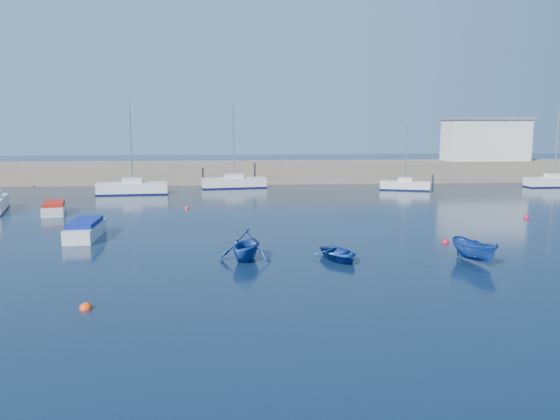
{
  "coord_description": "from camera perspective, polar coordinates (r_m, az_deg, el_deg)",
  "views": [
    {
      "loc": [
        -0.64,
        -20.09,
        6.99
      ],
      "look_at": [
        1.97,
        14.24,
        1.6
      ],
      "focal_mm": 35.0,
      "sensor_mm": 36.0,
      "label": 1
    }
  ],
  "objects": [
    {
      "name": "ground",
      "position": [
        21.28,
        -2.42,
        -10.28
      ],
      "size": [
        220.0,
        220.0,
        0.0
      ],
      "primitive_type": "plane",
      "color": "#0B1C32",
      "rests_on": "ground"
    },
    {
      "name": "back_wall",
      "position": [
        66.34,
        -3.79,
        3.96
      ],
      "size": [
        96.0,
        4.5,
        2.6
      ],
      "primitive_type": "cube",
      "color": "#706655",
      "rests_on": "ground"
    },
    {
      "name": "harbor_office",
      "position": [
        72.87,
        20.67,
        6.84
      ],
      "size": [
        10.0,
        4.0,
        5.0
      ],
      "primitive_type": "cube",
      "color": "silver",
      "rests_on": "back_wall"
    },
    {
      "name": "sailboat_5",
      "position": [
        57.42,
        -15.14,
        2.26
      ],
      "size": [
        7.14,
        2.52,
        9.24
      ],
      "rotation": [
        0.0,
        0.0,
        1.65
      ],
      "color": "silver",
      "rests_on": "ground"
    },
    {
      "name": "sailboat_6",
      "position": [
        61.3,
        -4.83,
        2.9
      ],
      "size": [
        7.31,
        3.11,
        9.26
      ],
      "rotation": [
        0.0,
        0.0,
        1.73
      ],
      "color": "silver",
      "rests_on": "ground"
    },
    {
      "name": "sailboat_7",
      "position": [
        60.53,
        12.92,
        2.55
      ],
      "size": [
        5.45,
        3.04,
        7.01
      ],
      "rotation": [
        0.0,
        0.0,
        1.25
      ],
      "color": "silver",
      "rests_on": "ground"
    },
    {
      "name": "sailboat_8",
      "position": [
        69.5,
        26.73,
        2.66
      ],
      "size": [
        6.7,
        2.32,
        8.64
      ],
      "rotation": [
        0.0,
        0.0,
        1.64
      ],
      "color": "silver",
      "rests_on": "ground"
    },
    {
      "name": "motorboat_1",
      "position": [
        36.14,
        -19.68,
        -1.92
      ],
      "size": [
        1.78,
        4.69,
        1.14
      ],
      "rotation": [
        0.0,
        0.0,
        0.03
      ],
      "color": "silver",
      "rests_on": "ground"
    },
    {
      "name": "motorboat_2",
      "position": [
        47.05,
        -22.53,
        0.21
      ],
      "size": [
        2.63,
        4.78,
        0.93
      ],
      "rotation": [
        0.0,
        0.0,
        0.24
      ],
      "color": "silver",
      "rests_on": "ground"
    },
    {
      "name": "dinghy_center",
      "position": [
        28.72,
        6.21,
        -4.6
      ],
      "size": [
        2.97,
        3.54,
        0.63
      ],
      "primitive_type": "imported",
      "rotation": [
        0.0,
        0.0,
        0.3
      ],
      "color": "navy",
      "rests_on": "ground"
    },
    {
      "name": "dinghy_left",
      "position": [
        28.43,
        -3.6,
        -3.64
      ],
      "size": [
        3.54,
        3.82,
        1.65
      ],
      "primitive_type": "imported",
      "rotation": [
        0.0,
        0.0,
        -0.31
      ],
      "color": "navy",
      "rests_on": "ground"
    },
    {
      "name": "dinghy_right",
      "position": [
        29.81,
        19.69,
        -4.02
      ],
      "size": [
        2.01,
        3.29,
        1.19
      ],
      "primitive_type": "imported",
      "rotation": [
        0.0,
        0.0,
        0.3
      ],
      "color": "navy",
      "rests_on": "ground"
    },
    {
      "name": "buoy_0",
      "position": [
        22.54,
        -19.61,
        -9.7
      ],
      "size": [
        0.5,
        0.5,
        0.5
      ],
      "primitive_type": "sphere",
      "color": "#FF3F0D",
      "rests_on": "ground"
    },
    {
      "name": "buoy_1",
      "position": [
        34.17,
        16.9,
        -3.3
      ],
      "size": [
        0.44,
        0.44,
        0.44
      ],
      "primitive_type": "sphere",
      "color": "#BA0D2F",
      "rests_on": "ground"
    },
    {
      "name": "buoy_2",
      "position": [
        32.9,
        20.95,
        -3.97
      ],
      "size": [
        0.45,
        0.45,
        0.45
      ],
      "primitive_type": "sphere",
      "color": "#FF3F0D",
      "rests_on": "ground"
    },
    {
      "name": "buoy_3",
      "position": [
        46.57,
        -9.71,
        0.14
      ],
      "size": [
        0.4,
        0.4,
        0.4
      ],
      "primitive_type": "sphere",
      "color": "#FF3F0D",
      "rests_on": "ground"
    },
    {
      "name": "buoy_4",
      "position": [
        45.39,
        24.34,
        -0.76
      ],
      "size": [
        0.47,
        0.47,
        0.47
      ],
      "primitive_type": "sphere",
      "color": "#BA0D2F",
      "rests_on": "ground"
    }
  ]
}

